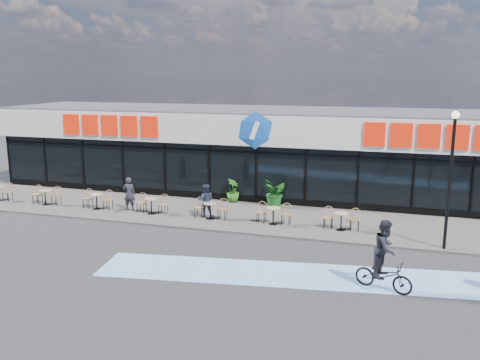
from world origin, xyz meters
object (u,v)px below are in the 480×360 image
object	(u,v)px
potted_plant_right	(275,193)
patron_left	(129,194)
potted_plant_left	(233,191)
cyclist_a	(384,262)
patron_right	(206,200)
potted_plant_mid	(278,194)
lamp_post	(451,169)

from	to	relation	value
potted_plant_right	patron_left	xyz separation A→B (m)	(-6.49, -2.74, 0.13)
potted_plant_left	patron_left	bearing A→B (deg)	-145.56
potted_plant_left	cyclist_a	bearing A→B (deg)	-48.88
potted_plant_left	patron_right	bearing A→B (deg)	-97.52
potted_plant_left	potted_plant_mid	world-z (taller)	potted_plant_mid
potted_plant_right	patron_right	bearing A→B (deg)	-133.63
lamp_post	potted_plant_left	distance (m)	10.92
patron_left	patron_right	world-z (taller)	patron_left
patron_left	cyclist_a	world-z (taller)	cyclist_a
potted_plant_left	potted_plant_right	xyz separation A→B (m)	(2.22, -0.19, 0.09)
patron_left	patron_right	xyz separation A→B (m)	(3.88, 0.00, -0.04)
patron_right	patron_left	bearing A→B (deg)	-15.39
patron_left	patron_right	distance (m)	3.88
potted_plant_mid	potted_plant_right	size ratio (longest dim) A/B	0.88
lamp_post	potted_plant_right	bearing A→B (deg)	150.45
potted_plant_left	potted_plant_right	distance (m)	2.23
lamp_post	potted_plant_right	world-z (taller)	lamp_post
patron_right	cyclist_a	size ratio (longest dim) A/B	0.68
potted_plant_mid	potted_plant_right	bearing A→B (deg)	-142.63
lamp_post	potted_plant_right	xyz separation A→B (m)	(-7.46, 4.23, -2.37)
lamp_post	patron_right	bearing A→B (deg)	171.58
lamp_post	potted_plant_right	distance (m)	8.89
patron_left	cyclist_a	xyz separation A→B (m)	(11.83, -5.75, -0.00)
potted_plant_mid	cyclist_a	world-z (taller)	cyclist_a
lamp_post	cyclist_a	size ratio (longest dim) A/B	2.29
lamp_post	cyclist_a	xyz separation A→B (m)	(-2.11, -4.26, -2.24)
lamp_post	patron_left	distance (m)	14.20
potted_plant_mid	patron_right	xyz separation A→B (m)	(-2.76, -2.85, 0.17)
potted_plant_left	patron_right	xyz separation A→B (m)	(-0.39, -2.92, 0.18)
patron_right	potted_plant_mid	bearing A→B (deg)	-149.47
lamp_post	potted_plant_left	bearing A→B (deg)	155.49
patron_left	cyclist_a	bearing A→B (deg)	145.76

